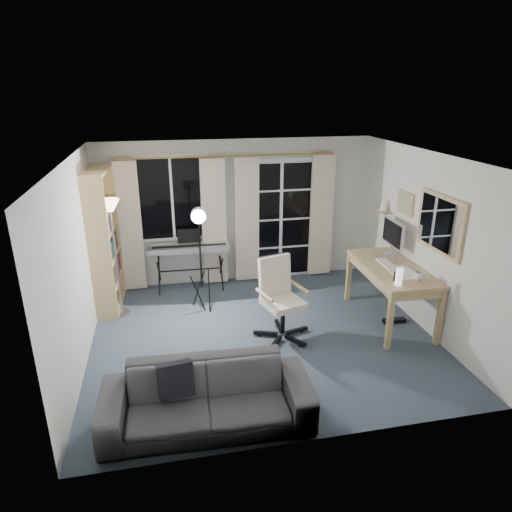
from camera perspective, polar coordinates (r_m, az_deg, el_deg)
The scene contains 17 objects.
floor at distance 6.30m, azimuth 0.79°, elevation -9.98°, with size 4.50×4.00×0.02m, color #394553.
window at distance 7.46m, azimuth -10.46°, elevation 7.12°, with size 1.20×0.08×1.40m.
french_door at distance 7.83m, azimuth 3.07°, elevation 4.47°, with size 1.32×0.09×2.11m.
curtains at distance 7.55m, azimuth -3.30°, elevation 4.40°, with size 3.60×0.07×2.13m.
bookshelf at distance 7.04m, azimuth -18.80°, elevation 1.31°, with size 0.38×1.00×2.11m.
torchiere_lamp at distance 6.63m, azimuth -17.60°, elevation 3.89°, with size 0.28×0.28×1.74m.
keyboard_piano at distance 7.42m, azimuth -8.35°, elevation 0.90°, with size 1.32×0.67×0.95m.
studio_light at distance 6.49m, azimuth -7.14°, elevation 3.53°, with size 0.31×0.33×1.63m.
office_chair at distance 6.06m, azimuth 2.81°, elevation -4.32°, with size 0.76×0.73×1.10m.
desk at distance 6.66m, azimuth 16.68°, elevation -2.07°, with size 0.83×1.58×0.83m.
monitor at distance 6.98m, azimuth 16.75°, elevation 2.61°, with size 0.20×0.60×0.52m.
desk_clutter at distance 6.46m, azimuth 16.99°, elevation -3.56°, with size 0.51×0.94×1.05m.
mug at distance 6.25m, azimuth 19.75°, elevation -2.26°, with size 0.14×0.11×0.14m, color silver.
wall_mirror at distance 6.23m, azimuth 22.04°, elevation 3.74°, with size 0.04×0.94×0.74m.
framed_print at distance 6.96m, azimuth 18.16°, elevation 6.31°, with size 0.03×0.42×0.32m.
wall_shelf at distance 7.39m, azimuth 15.66°, elevation 5.83°, with size 0.16×0.30×0.18m.
sofa at distance 4.68m, azimuth -6.22°, elevation -16.17°, with size 2.09×0.68×0.81m.
Camera 1 is at (-1.19, -5.29, 3.20)m, focal length 32.00 mm.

